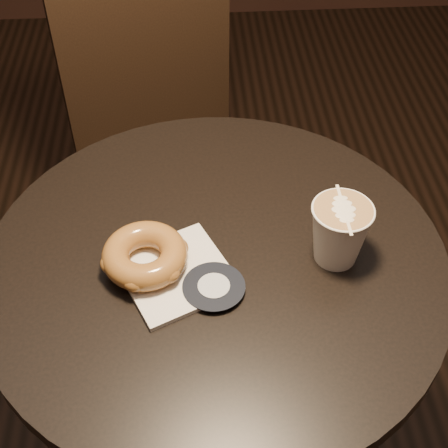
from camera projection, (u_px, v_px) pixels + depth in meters
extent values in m
cylinder|color=black|center=(215.00, 262.00, 0.95)|extent=(0.70, 0.70, 0.03)
cylinder|color=black|center=(217.00, 385.00, 1.21)|extent=(0.07, 0.07, 0.70)
cube|color=black|center=(176.00, 183.00, 1.50)|extent=(0.51, 0.51, 0.04)
cube|color=black|center=(144.00, 37.00, 1.41)|extent=(0.39, 0.16, 0.54)
cylinder|color=black|center=(137.00, 314.00, 1.50)|extent=(0.04, 0.04, 0.45)
cylinder|color=black|center=(266.00, 274.00, 1.59)|extent=(0.04, 0.04, 0.45)
cylinder|color=black|center=(103.00, 221.00, 1.73)|extent=(0.04, 0.04, 0.45)
cylinder|color=black|center=(217.00, 190.00, 1.81)|extent=(0.04, 0.04, 0.45)
cube|color=silver|center=(177.00, 274.00, 0.91)|extent=(0.20, 0.20, 0.01)
torus|color=brown|center=(145.00, 255.00, 0.90)|extent=(0.12, 0.12, 0.04)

